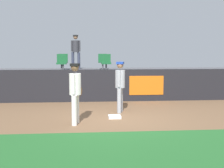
{
  "coord_description": "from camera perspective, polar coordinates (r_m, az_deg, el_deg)",
  "views": [
    {
      "loc": [
        -0.93,
        -9.1,
        2.12
      ],
      "look_at": [
        -0.07,
        1.17,
        1.0
      ],
      "focal_mm": 46.93,
      "sensor_mm": 36.0,
      "label": 1
    }
  ],
  "objects": [
    {
      "name": "ground_plane",
      "position": [
        9.39,
        1.01,
        -6.84
      ],
      "size": [
        60.0,
        60.0,
        0.0
      ],
      "primitive_type": "plane",
      "color": "brown"
    },
    {
      "name": "grass_foreground_strip",
      "position": [
        6.61,
        3.63,
        -12.48
      ],
      "size": [
        18.0,
        2.8,
        0.01
      ],
      "primitive_type": "cube",
      "color": "#26662B",
      "rests_on": "ground_plane"
    },
    {
      "name": "first_base",
      "position": [
        9.54,
        0.51,
        -6.39
      ],
      "size": [
        0.4,
        0.4,
        0.08
      ],
      "primitive_type": "cube",
      "color": "white",
      "rests_on": "ground_plane"
    },
    {
      "name": "player_fielder_home",
      "position": [
        8.63,
        -7.14,
        -1.04
      ],
      "size": [
        0.42,
        0.54,
        1.8
      ],
      "rotation": [
        0.0,
        0.0,
        -1.76
      ],
      "color": "white",
      "rests_on": "ground_plane"
    },
    {
      "name": "player_runner_visitor",
      "position": [
        10.28,
        1.58,
        0.15
      ],
      "size": [
        0.42,
        0.49,
        1.79
      ],
      "rotation": [
        0.0,
        0.0,
        -1.85
      ],
      "color": "#9EA3AD",
      "rests_on": "ground_plane"
    },
    {
      "name": "field_wall",
      "position": [
        12.68,
        -0.54,
        -0.27
      ],
      "size": [
        18.0,
        0.26,
        1.38
      ],
      "color": "black",
      "rests_on": "ground_plane"
    },
    {
      "name": "bleacher_platform",
      "position": [
        15.24,
        -1.3,
        0.47
      ],
      "size": [
        18.0,
        4.8,
        1.2
      ],
      "primitive_type": "cube",
      "color": "#59595E",
      "rests_on": "ground_plane"
    },
    {
      "name": "seat_back_left",
      "position": [
        15.86,
        -9.5,
        4.5
      ],
      "size": [
        0.48,
        0.44,
        0.84
      ],
      "color": "#4C4C51",
      "rests_on": "bleacher_platform"
    },
    {
      "name": "seat_front_center",
      "position": [
        14.04,
        -1.16,
        4.36
      ],
      "size": [
        0.46,
        0.44,
        0.84
      ],
      "color": "#4C4C51",
      "rests_on": "bleacher_platform"
    },
    {
      "name": "seat_front_left",
      "position": [
        14.06,
        -9.77,
        4.28
      ],
      "size": [
        0.47,
        0.44,
        0.84
      ],
      "color": "#4C4C51",
      "rests_on": "bleacher_platform"
    },
    {
      "name": "seat_back_center",
      "position": [
        15.83,
        -1.83,
        4.57
      ],
      "size": [
        0.47,
        0.44,
        0.84
      ],
      "color": "#4C4C51",
      "rests_on": "bleacher_platform"
    },
    {
      "name": "spectator_hooded",
      "position": [
        16.49,
        -7.09,
        6.73
      ],
      "size": [
        0.52,
        0.39,
        1.87
      ],
      "rotation": [
        0.0,
        0.0,
        3.04
      ],
      "color": "#33384C",
      "rests_on": "bleacher_platform"
    }
  ]
}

